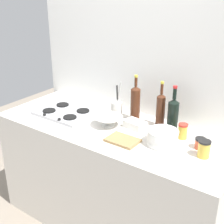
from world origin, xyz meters
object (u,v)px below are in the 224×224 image
(condiment_jar_spare, at_px, (204,149))
(condiment_jar_rear, at_px, (200,143))
(mixing_bowl, at_px, (108,121))
(cutting_board, at_px, (123,140))
(plate_stack, at_px, (162,138))
(stovetop_hob, at_px, (66,112))
(wine_bottle_mid_left, at_px, (135,103))
(utensil_crock, at_px, (117,108))
(condiment_jar_front, at_px, (183,131))
(wine_bottle_leftmost, at_px, (161,110))
(wine_bottle_mid_right, at_px, (173,114))
(butter_dish, at_px, (135,124))

(condiment_jar_spare, bearing_deg, condiment_jar_rear, 121.45)
(mixing_bowl, distance_m, cutting_board, 0.26)
(plate_stack, relative_size, condiment_jar_spare, 1.86)
(stovetop_hob, relative_size, cutting_board, 2.11)
(wine_bottle_mid_left, height_order, utensil_crock, wine_bottle_mid_left)
(stovetop_hob, height_order, condiment_jar_rear, condiment_jar_rear)
(stovetop_hob, xyz_separation_m, condiment_jar_front, (0.93, 0.15, 0.04))
(mixing_bowl, bearing_deg, condiment_jar_rear, 5.86)
(mixing_bowl, xyz_separation_m, condiment_jar_rear, (0.67, 0.07, -0.01))
(wine_bottle_leftmost, bearing_deg, condiment_jar_front, -19.78)
(condiment_jar_front, distance_m, cutting_board, 0.41)
(plate_stack, height_order, wine_bottle_mid_right, wine_bottle_mid_right)
(butter_dish, distance_m, condiment_jar_rear, 0.50)
(plate_stack, bearing_deg, cutting_board, -154.05)
(condiment_jar_rear, xyz_separation_m, cutting_board, (-0.45, -0.21, -0.03))
(wine_bottle_leftmost, height_order, condiment_jar_spare, wine_bottle_leftmost)
(utensil_crock, distance_m, condiment_jar_rear, 0.74)
(utensil_crock, height_order, condiment_jar_spare, utensil_crock)
(wine_bottle_mid_right, xyz_separation_m, mixing_bowl, (-0.42, -0.19, -0.09))
(condiment_jar_rear, bearing_deg, cutting_board, -155.34)
(plate_stack, distance_m, wine_bottle_mid_left, 0.43)
(stovetop_hob, height_order, condiment_jar_front, condiment_jar_front)
(mixing_bowl, bearing_deg, condiment_jar_front, 14.47)
(wine_bottle_leftmost, bearing_deg, wine_bottle_mid_left, -178.72)
(condiment_jar_spare, bearing_deg, plate_stack, -178.48)
(plate_stack, height_order, condiment_jar_front, condiment_jar_front)
(condiment_jar_spare, bearing_deg, wine_bottle_leftmost, 151.02)
(butter_dish, relative_size, condiment_jar_spare, 1.41)
(wine_bottle_mid_left, bearing_deg, utensil_crock, -172.69)
(stovetop_hob, bearing_deg, wine_bottle_mid_left, 23.68)
(plate_stack, relative_size, condiment_jar_front, 1.94)
(wine_bottle_mid_right, distance_m, butter_dish, 0.28)
(mixing_bowl, bearing_deg, stovetop_hob, -177.59)
(condiment_jar_rear, bearing_deg, wine_bottle_mid_left, 166.46)
(plate_stack, distance_m, condiment_jar_rear, 0.24)
(stovetop_hob, height_order, wine_bottle_mid_right, wine_bottle_mid_right)
(wine_bottle_mid_left, xyz_separation_m, butter_dish, (0.08, -0.12, -0.11))
(wine_bottle_leftmost, relative_size, mixing_bowl, 1.61)
(condiment_jar_spare, bearing_deg, condiment_jar_front, 142.91)
(utensil_crock, bearing_deg, butter_dish, -23.19)
(condiment_jar_front, bearing_deg, mixing_bowl, -165.53)
(plate_stack, distance_m, butter_dish, 0.30)
(wine_bottle_leftmost, xyz_separation_m, butter_dish, (-0.13, -0.12, -0.11))
(wine_bottle_mid_left, xyz_separation_m, condiment_jar_front, (0.42, -0.07, -0.09))
(wine_bottle_mid_left, relative_size, condiment_jar_front, 3.39)
(plate_stack, xyz_separation_m, condiment_jar_spare, (0.27, 0.01, 0.00))
(plate_stack, xyz_separation_m, utensil_crock, (-0.51, 0.21, 0.02))
(plate_stack, distance_m, cutting_board, 0.26)
(plate_stack, xyz_separation_m, butter_dish, (-0.27, 0.11, -0.02))
(plate_stack, bearing_deg, condiment_jar_front, 66.34)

